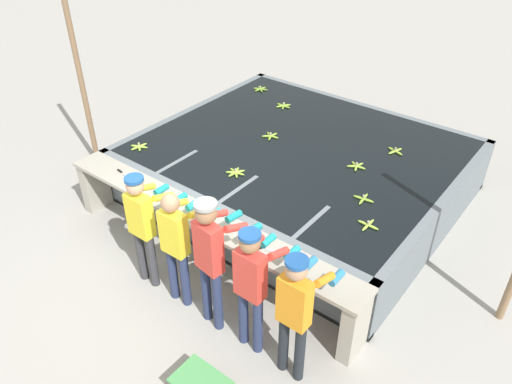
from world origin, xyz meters
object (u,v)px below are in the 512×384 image
object	(u,v)px
worker_0	(143,221)
knife_0	(264,248)
worker_1	(177,239)
banana_bunch_floating_6	(363,199)
worker_3	(252,280)
worker_2	(211,253)
support_post_left	(80,77)
banana_bunch_floating_0	(260,89)
banana_bunch_floating_4	(271,136)
banana_bunch_floating_1	(356,166)
knife_1	(123,173)
banana_bunch_floating_5	(395,151)
banana_bunch_floating_2	(236,172)
banana_bunch_floating_8	(139,147)
banana_bunch_floating_3	(283,106)
worker_4	(296,307)
banana_bunch_floating_7	(368,225)

from	to	relation	value
worker_0	knife_0	world-z (taller)	worker_0
worker_1	banana_bunch_floating_6	distance (m)	2.45
worker_3	worker_0	bearing A→B (deg)	-179.86
worker_2	support_post_left	distance (m)	4.31
banana_bunch_floating_0	worker_0	bearing A→B (deg)	-70.98
worker_1	banana_bunch_floating_4	bearing A→B (deg)	104.52
banana_bunch_floating_1	knife_1	bearing A→B (deg)	-139.02
banana_bunch_floating_6	knife_1	size ratio (longest dim) A/B	0.80
worker_0	banana_bunch_floating_4	bearing A→B (deg)	93.32
banana_bunch_floating_4	banana_bunch_floating_5	distance (m)	1.91
banana_bunch_floating_2	support_post_left	world-z (taller)	support_post_left
worker_2	knife_1	bearing A→B (deg)	164.43
banana_bunch_floating_5	banana_bunch_floating_8	distance (m)	3.85
banana_bunch_floating_2	banana_bunch_floating_4	xyz separation A→B (m)	(-0.26, 1.16, 0.00)
banana_bunch_floating_1	banana_bunch_floating_3	xyz separation A→B (m)	(-1.99, 1.01, -0.00)
worker_1	worker_3	size ratio (longest dim) A/B	0.98
worker_0	worker_4	bearing A→B (deg)	-0.37
support_post_left	worker_0	bearing A→B (deg)	-25.24
worker_2	worker_0	bearing A→B (deg)	179.49
worker_1	banana_bunch_floating_1	world-z (taller)	worker_1
banana_bunch_floating_1	banana_bunch_floating_6	bearing A→B (deg)	-55.13
worker_2	banana_bunch_floating_4	bearing A→B (deg)	114.59
worker_2	banana_bunch_floating_3	size ratio (longest dim) A/B	6.12
worker_1	banana_bunch_floating_8	size ratio (longest dim) A/B	5.56
banana_bunch_floating_0	banana_bunch_floating_2	size ratio (longest dim) A/B	1.01
worker_0	knife_1	xyz separation A→B (m)	(-1.15, 0.62, -0.08)
banana_bunch_floating_1	banana_bunch_floating_6	distance (m)	0.81
worker_4	knife_0	distance (m)	1.01
worker_4	banana_bunch_floating_6	xyz separation A→B (m)	(-0.39, 2.13, -0.08)
support_post_left	knife_1	bearing A→B (deg)	-23.18
worker_2	banana_bunch_floating_6	size ratio (longest dim) A/B	6.09
banana_bunch_floating_6	banana_bunch_floating_4	bearing A→B (deg)	161.97
banana_bunch_floating_0	banana_bunch_floating_2	xyz separation A→B (m)	(1.52, -2.54, -0.00)
banana_bunch_floating_1	banana_bunch_floating_3	bearing A→B (deg)	153.06
worker_3	banana_bunch_floating_2	xyz separation A→B (m)	(-1.55, 1.59, -0.10)
banana_bunch_floating_1	banana_bunch_floating_5	size ratio (longest dim) A/B	1.00
worker_0	banana_bunch_floating_1	bearing A→B (deg)	64.21
banana_bunch_floating_3	banana_bunch_floating_4	distance (m)	1.15
banana_bunch_floating_0	support_post_left	distance (m)	3.22
worker_2	knife_1	size ratio (longest dim) A/B	4.90
worker_0	banana_bunch_floating_5	world-z (taller)	worker_0
worker_4	banana_bunch_floating_7	size ratio (longest dim) A/B	5.67
banana_bunch_floating_1	banana_bunch_floating_2	distance (m)	1.72
worker_0	banana_bunch_floating_0	bearing A→B (deg)	109.02
banana_bunch_floating_3	banana_bunch_floating_7	xyz separation A→B (m)	(2.76, -2.13, 0.00)
banana_bunch_floating_7	knife_0	bearing A→B (deg)	-123.52
banana_bunch_floating_1	banana_bunch_floating_8	bearing A→B (deg)	-152.02
worker_3	worker_2	bearing A→B (deg)	-178.54
banana_bunch_floating_0	banana_bunch_floating_7	xyz separation A→B (m)	(3.53, -2.47, 0.00)
banana_bunch_floating_4	banana_bunch_floating_8	bearing A→B (deg)	-132.35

